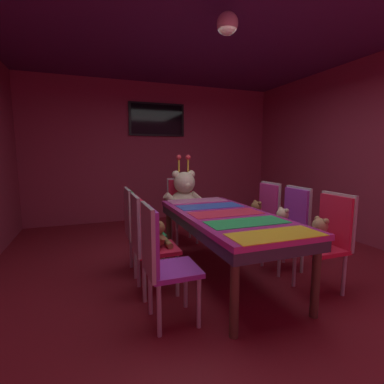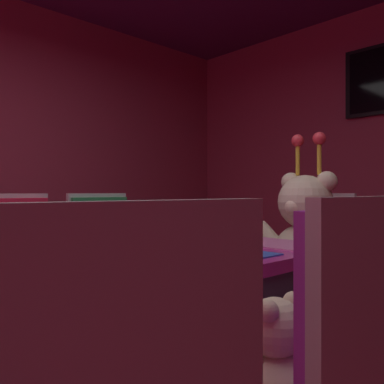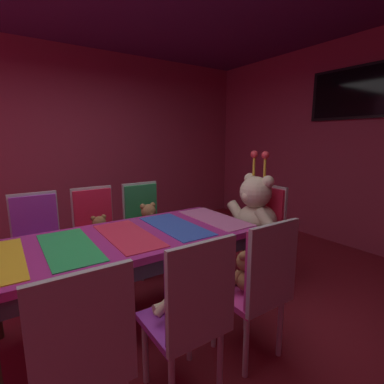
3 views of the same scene
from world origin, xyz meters
name	(u,v)px [view 3 (image 3 of 3)]	position (x,y,z in m)	size (l,w,h in m)	color
ground_plane	(132,322)	(0.00, 0.00, 0.00)	(7.90, 7.90, 0.00)	maroon
wall_back	(352,144)	(0.00, 3.20, 1.40)	(5.20, 0.12, 2.80)	#99334C
wall_left	(59,144)	(-2.60, 0.00, 1.40)	(0.12, 6.40, 2.80)	#99334C
banquet_table	(128,246)	(0.00, 0.00, 0.65)	(0.90, 2.02, 0.75)	#B22D8C
chair_left_0	(37,235)	(-0.87, -0.54, 0.60)	(0.42, 0.41, 0.98)	purple
chair_left_1	(96,225)	(-0.88, -0.01, 0.60)	(0.42, 0.41, 0.98)	red
teddy_left_1	(100,231)	(-0.74, -0.01, 0.58)	(0.22, 0.29, 0.27)	olive
chair_left_2	(143,217)	(-0.88, 0.53, 0.60)	(0.42, 0.41, 0.98)	#268C4C
teddy_left_2	(149,220)	(-0.73, 0.53, 0.60)	(0.27, 0.34, 0.33)	#9E7247
chair_right_0	(82,351)	(0.88, -0.55, 0.60)	(0.42, 0.41, 0.98)	red
teddy_right_0	(75,334)	(0.74, -0.55, 0.59)	(0.24, 0.32, 0.30)	tan
chair_right_1	(194,307)	(0.88, 0.01, 0.60)	(0.42, 0.41, 0.98)	purple
teddy_right_1	(179,297)	(0.74, 0.01, 0.58)	(0.24, 0.31, 0.29)	beige
chair_right_2	(262,279)	(0.87, 0.55, 0.60)	(0.42, 0.41, 0.98)	#CC338C
teddy_right_2	(246,273)	(0.73, 0.55, 0.58)	(0.23, 0.30, 0.29)	olive
throne_chair	(265,221)	(0.00, 1.54, 0.60)	(0.41, 0.42, 0.98)	red
king_teddy_bear	(254,210)	(0.00, 1.37, 0.74)	(0.70, 0.54, 0.89)	beige
wall_tv	(354,93)	(0.00, 3.11, 2.05)	(1.13, 0.06, 0.66)	black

